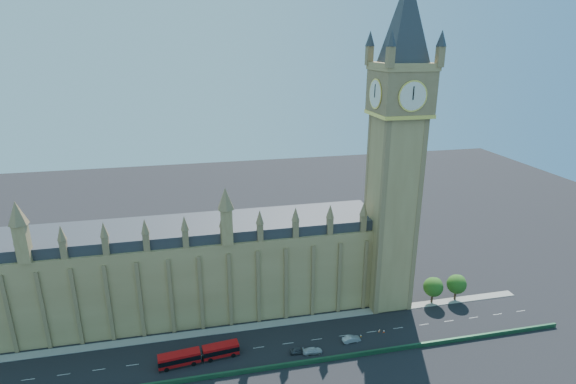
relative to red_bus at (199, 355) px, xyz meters
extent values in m
plane|color=black|center=(19.49, 2.01, -1.81)|extent=(400.00, 400.00, 0.00)
cube|color=#977A49|center=(-5.51, 24.01, 10.69)|extent=(120.00, 20.00, 25.00)
cube|color=#2D3035|center=(-5.51, 24.01, 24.69)|extent=(120.00, 18.00, 3.00)
cube|color=#977A49|center=(57.49, 16.01, 27.19)|extent=(12.00, 12.00, 58.00)
cube|color=olive|center=(57.49, 16.01, 62.19)|extent=(14.00, 14.00, 12.00)
cylinder|color=silver|center=(57.49, 8.86, 62.19)|extent=(7.20, 0.30, 7.20)
cube|color=#977A49|center=(57.49, 16.01, 69.19)|extent=(14.50, 14.50, 2.00)
cube|color=#1E4C2D|center=(19.49, -6.99, -1.21)|extent=(160.00, 0.60, 1.20)
cube|color=gray|center=(19.49, 11.51, -1.73)|extent=(160.00, 3.00, 0.16)
cylinder|color=#382619|center=(71.49, 12.01, 0.19)|extent=(0.70, 0.70, 4.00)
sphere|color=#1B4B14|center=(71.49, 12.01, 3.69)|extent=(6.00, 6.00, 6.00)
sphere|color=#1B4B14|center=(72.29, 12.31, 4.29)|extent=(4.38, 4.38, 4.38)
cylinder|color=#382619|center=(79.49, 12.01, 0.19)|extent=(0.70, 0.70, 4.00)
sphere|color=#1B4B14|center=(79.49, 12.01, 3.69)|extent=(6.00, 6.00, 6.00)
sphere|color=#1B4B14|center=(80.29, 12.31, 4.29)|extent=(4.38, 4.38, 4.38)
cube|color=#BD0C0E|center=(-4.88, -0.55, -0.09)|extent=(10.58, 4.01, 3.44)
cube|color=#BD0C0E|center=(5.48, 0.62, -0.09)|extent=(9.44, 3.88, 3.44)
cube|color=black|center=(-4.88, -0.55, 0.32)|extent=(10.63, 4.06, 1.31)
cube|color=black|center=(5.48, 0.62, 0.32)|extent=(9.49, 3.93, 1.31)
cylinder|color=black|center=(0.02, 0.00, -0.26)|extent=(1.19, 2.83, 2.75)
cylinder|color=black|center=(-8.00, -2.35, -1.24)|extent=(1.18, 0.47, 1.15)
cylinder|color=black|center=(-8.33, 0.50, -1.24)|extent=(1.18, 0.47, 1.15)
cylinder|color=black|center=(-1.44, -1.61, -1.24)|extent=(1.18, 0.47, 1.15)
cylinder|color=black|center=(-1.76, 1.24, -1.24)|extent=(1.18, 0.47, 1.15)
cylinder|color=black|center=(2.73, -1.13, -1.24)|extent=(1.18, 0.47, 1.15)
cylinder|color=black|center=(2.41, 1.71, -1.24)|extent=(1.18, 0.47, 1.15)
cylinder|color=black|center=(8.56, -0.48, -1.24)|extent=(1.18, 0.47, 1.15)
cylinder|color=black|center=(8.24, 2.37, -1.24)|extent=(1.18, 0.47, 1.15)
imported|color=#46484E|center=(25.29, -2.41, -1.07)|extent=(4.37, 1.83, 1.48)
imported|color=#989B9F|center=(40.42, -0.90, -1.00)|extent=(5.05, 2.05, 1.63)
imported|color=silver|center=(28.86, -3.30, -1.06)|extent=(5.25, 2.36, 1.49)
cube|color=black|center=(50.72, 0.99, -1.79)|extent=(0.52, 0.52, 0.04)
cone|color=#FF3D0D|center=(50.72, 0.99, -1.43)|extent=(0.57, 0.57, 0.77)
cylinder|color=white|center=(50.72, 0.99, -1.32)|extent=(0.37, 0.37, 0.13)
cube|color=black|center=(49.83, 1.89, -1.79)|extent=(0.38, 0.38, 0.04)
cone|color=#D9610B|center=(49.83, 1.89, -1.49)|extent=(0.42, 0.42, 0.63)
cylinder|color=white|center=(49.83, 1.89, -1.40)|extent=(0.31, 0.31, 0.11)
cube|color=black|center=(49.40, 1.42, -1.79)|extent=(0.47, 0.47, 0.04)
cone|color=#E84E0C|center=(49.40, 1.42, -1.50)|extent=(0.51, 0.51, 0.63)
cylinder|color=white|center=(49.40, 1.42, -1.41)|extent=(0.30, 0.30, 0.11)
cube|color=black|center=(43.69, 0.49, -1.79)|extent=(0.50, 0.50, 0.04)
cone|color=orange|center=(43.69, 0.49, -1.46)|extent=(0.55, 0.55, 0.70)
cylinder|color=white|center=(43.69, 0.49, -1.36)|extent=(0.34, 0.34, 0.12)
camera|label=1|loc=(1.73, -97.41, 74.90)|focal=28.00mm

